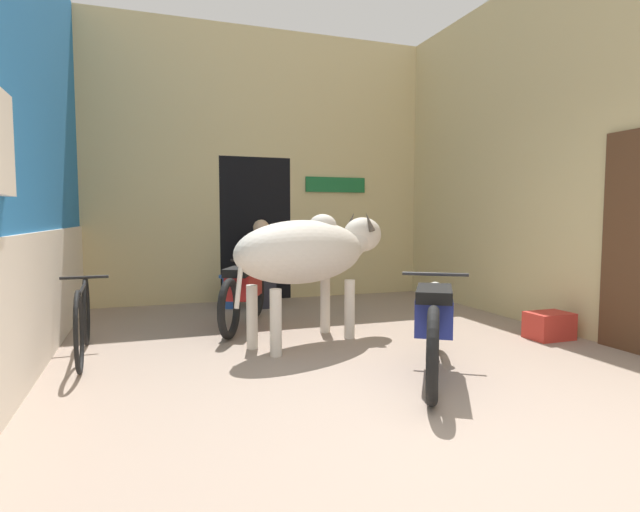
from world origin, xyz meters
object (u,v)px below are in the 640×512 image
Objects in this scene: motorcycle_far at (244,291)px; crate at (549,326)px; bicycle at (83,319)px; plastic_stool at (231,290)px; motorcycle_near at (434,321)px; cow at (310,251)px; shopkeeper_seated at (262,261)px.

motorcycle_far reaches higher than crate.
bicycle is 3.68× the size of plastic_stool.
plastic_stool is 1.06× the size of crate.
motorcycle_near is 3.13m from bicycle.
crate is at bearing -45.31° from plastic_stool.
crate is (2.41, -0.72, -0.79)m from cow.
motorcycle_near is at bearing -73.53° from plastic_stool.
shopkeeper_seated reaches higher than motorcycle_near.
motorcycle_far reaches higher than bicycle.
motorcycle_near is at bearing -159.83° from crate.
motorcycle_far is at bearing 115.87° from motorcycle_near.
plastic_stool is (1.67, 2.05, -0.11)m from bicycle.
motorcycle_near is at bearing -29.23° from bicycle.
motorcycle_near is at bearing -79.94° from shopkeeper_seated.
cow is at bearing -77.90° from plastic_stool.
cow is 1.17× the size of bicycle.
shopkeeper_seated reaches higher than crate.
cow is at bearing -89.13° from shopkeeper_seated.
motorcycle_near is at bearing -67.07° from cow.
motorcycle_far is at bearing -92.29° from plastic_stool.
shopkeeper_seated is at bearing 90.87° from cow.
motorcycle_far is 0.97× the size of bicycle.
motorcycle_far is at bearing 151.08° from crate.
cow is 4.54× the size of crate.
plastic_stool reaches higher than crate.
motorcycle_near is 3.58× the size of plastic_stool.
cow is 1.20× the size of motorcycle_near.
motorcycle_far is 1.31m from plastic_stool.
plastic_stool is 4.10m from crate.
bicycle is at bearing -129.19° from plastic_stool.
motorcycle_far is at bearing 120.16° from cow.
motorcycle_far is (-0.52, 0.90, -0.51)m from cow.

